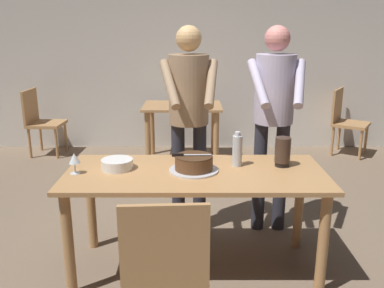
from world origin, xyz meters
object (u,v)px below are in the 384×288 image
Objects in this scene: main_dining_table at (194,186)px; water_bottle at (235,150)px; cake_knife at (182,155)px; person_cutting_cake at (187,108)px; cake_on_platter at (192,164)px; background_chair_0 at (39,120)px; background_chair_1 at (344,119)px; hurricane_lamp at (281,152)px; person_standing_beside at (272,108)px; wine_glass_near at (72,159)px; chair_near_side at (164,266)px; background_table at (181,117)px; plate_stack at (115,164)px.

main_dining_table is 7.13× the size of water_bottle.
person_cutting_cake reaches higher than cake_knife.
cake_on_platter is 0.65m from person_cutting_cake.
main_dining_table is 3.52m from background_chair_0.
hurricane_lamp is at bearing -118.10° from background_chair_1.
main_dining_table is at bearing -135.74° from person_standing_beside.
wine_glass_near is 0.69× the size of hurricane_lamp.
background_table is (0.01, 3.33, 0.09)m from chair_near_side.
cake_on_platter is at bearing 135.65° from main_dining_table.
hurricane_lamp is (0.62, 0.11, 0.22)m from main_dining_table.
wine_glass_near reaches higher than plate_stack.
background_table is at bearing -7.70° from background_chair_0.
hurricane_lamp is (0.32, -0.01, -0.01)m from water_bottle.
person_standing_beside reaches higher than water_bottle.
person_standing_beside reaches higher than main_dining_table.
main_dining_table is at bearing -126.10° from background_chair_1.
wine_glass_near is 1.03m from chair_near_side.
person_cutting_cake reaches higher than background_chair_1.
person_cutting_cake is at bearing -133.31° from background_chair_1.
plate_stack is 0.24× the size of background_chair_0.
person_cutting_cake is at bearing 93.73° from cake_on_platter.
cake_knife is at bearing -127.25° from background_chair_1.
background_table is (0.66, 2.61, -0.28)m from wine_glass_near.
wine_glass_near is 0.58× the size of water_bottle.
person_cutting_cake is (-0.34, 0.48, 0.21)m from water_bottle.
water_bottle is at bearing 8.38° from wine_glass_near.
main_dining_table is 1.00m from person_standing_beside.
main_dining_table is at bearing -44.35° from cake_on_platter.
person_standing_beside is (0.65, 0.61, 0.27)m from cake_on_platter.
cake_on_platter is 0.84m from chair_near_side.
cake_on_platter is 0.20× the size of person_cutting_cake.
main_dining_table is 12.37× the size of wine_glass_near.
plate_stack is 0.29m from wine_glass_near.
background_chair_0 reaches higher than cake_knife.
person_standing_beside is at bearing 2.49° from person_cutting_cake.
person_cutting_cake is 2.04m from background_table.
wine_glass_near is at bearing -176.87° from main_dining_table.
chair_near_side is (-0.15, -0.77, -0.31)m from cake_on_platter.
water_bottle is at bearing 4.51° from plate_stack.
plate_stack is at bearing 19.97° from wine_glass_near.
background_table is at bearing 92.90° from person_cutting_cake.
plate_stack is (-0.53, 0.04, -0.02)m from cake_on_platter.
background_chair_0 reaches higher than wine_glass_near.
background_chair_1 is (2.89, 2.90, -0.36)m from wine_glass_near.
person_cutting_cake is 3.08m from background_chair_0.
person_cutting_cake is (0.76, 0.64, 0.22)m from wine_glass_near.
hurricane_lamp is at bearing 8.47° from cake_knife.
water_bottle is (0.38, 0.11, -0.00)m from cake_knife.
main_dining_table is 0.57m from plate_stack.
wine_glass_near is 0.16× the size of background_chair_0.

